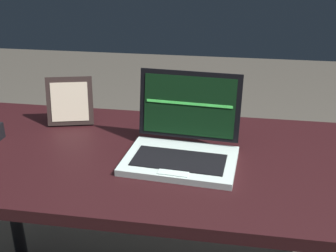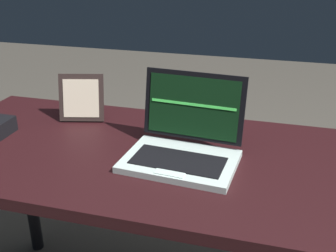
% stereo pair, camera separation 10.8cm
% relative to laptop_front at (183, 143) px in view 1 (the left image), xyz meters
% --- Properties ---
extents(desk, '(1.78, 0.64, 0.71)m').
position_rel_laptop_front_xyz_m(desk, '(0.10, 0.01, -0.12)').
color(desk, black).
rests_on(desk, ground).
extents(laptop_front, '(0.32, 0.27, 0.23)m').
position_rel_laptop_front_xyz_m(laptop_front, '(0.00, 0.00, 0.00)').
color(laptop_front, '#B1C3BD').
rests_on(laptop_front, desk).
extents(photo_frame, '(0.16, 0.09, 0.16)m').
position_rel_laptop_front_xyz_m(photo_frame, '(-0.40, 0.18, 0.03)').
color(photo_frame, black).
rests_on(photo_frame, desk).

